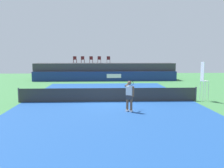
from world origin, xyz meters
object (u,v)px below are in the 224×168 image
object	(u,v)px
tennis_player	(129,95)
tennis_ball	(157,99)
spectator_chair_center	(91,59)
umpire_chair	(203,79)
net_post_far	(196,94)
spectator_chair_far_right	(108,59)
spectator_chair_far_left	(75,59)
net_post_near	(19,95)
spectator_chair_left	(83,59)
spectator_chair_right	(99,59)

from	to	relation	value
tennis_player	tennis_ball	xyz separation A→B (m)	(2.46, 3.55, -0.92)
spectator_chair_center	umpire_chair	world-z (taller)	spectator_chair_center
spectator_chair_center	net_post_far	world-z (taller)	spectator_chair_center
spectator_chair_far_right	tennis_ball	bearing A→B (deg)	-78.08
umpire_chair	spectator_chair_far_left	bearing A→B (deg)	124.54
net_post_near	tennis_ball	distance (m)	9.76
spectator_chair_far_left	spectator_chair_left	distance (m)	1.01
net_post_far	tennis_player	distance (m)	6.01
spectator_chair_far_right	tennis_player	world-z (taller)	spectator_chair_far_right
tennis_player	tennis_ball	size ratio (longest dim) A/B	26.03
spectator_chair_far_left	net_post_near	world-z (taller)	spectator_chair_far_left
umpire_chair	tennis_ball	bearing A→B (deg)	171.93
spectator_chair_far_right	net_post_near	distance (m)	16.58
net_post_far	net_post_near	bearing A→B (deg)	180.00
spectator_chair_far_left	net_post_near	distance (m)	15.69
spectator_chair_center	tennis_ball	world-z (taller)	spectator_chair_center
spectator_chair_left	spectator_chair_right	distance (m)	2.18
net_post_near	net_post_far	bearing A→B (deg)	0.00
spectator_chair_right	umpire_chair	world-z (taller)	spectator_chair_right
net_post_near	tennis_player	xyz separation A→B (m)	(7.28, -3.12, 0.46)
umpire_chair	tennis_player	distance (m)	6.44
spectator_chair_right	tennis_player	bearing A→B (deg)	-84.36
spectator_chair_far_left	tennis_player	xyz separation A→B (m)	(4.98, -18.49, -1.73)
tennis_ball	umpire_chair	bearing A→B (deg)	-8.07
spectator_chair_center	tennis_player	size ratio (longest dim) A/B	0.50
net_post_far	tennis_ball	world-z (taller)	net_post_far
spectator_chair_left	net_post_far	size ratio (longest dim) A/B	0.89
spectator_chair_left	spectator_chair_center	bearing A→B (deg)	-10.26
tennis_player	net_post_near	bearing A→B (deg)	156.83
spectator_chair_right	umpire_chair	xyz separation A→B (m)	(7.42, -15.24, -1.11)
spectator_chair_center	net_post_far	distance (m)	17.38
spectator_chair_center	spectator_chair_right	xyz separation A→B (m)	(1.06, -0.05, 0.00)
umpire_chair	net_post_near	world-z (taller)	umpire_chair
net_post_near	tennis_ball	bearing A→B (deg)	2.53
net_post_far	umpire_chair	bearing A→B (deg)	-1.76
net_post_far	tennis_ball	xyz separation A→B (m)	(-2.66, 0.43, -0.46)
spectator_chair_right	spectator_chair_far_right	distance (m)	1.21
spectator_chair_right	spectator_chair_left	bearing A→B (deg)	173.34
spectator_chair_far_left	net_post_far	world-z (taller)	spectator_chair_far_left
spectator_chair_center	net_post_far	size ratio (longest dim) A/B	0.89
spectator_chair_far_right	net_post_near	xyz separation A→B (m)	(-6.66, -15.03, -2.19)
spectator_chair_right	tennis_ball	xyz separation A→B (m)	(4.27, -14.80, -2.66)
spectator_chair_right	net_post_near	bearing A→B (deg)	-109.77
spectator_chair_left	tennis_ball	xyz separation A→B (m)	(6.44, -15.05, -2.66)
net_post_near	spectator_chair_far_left	bearing A→B (deg)	81.48
spectator_chair_far_right	tennis_ball	size ratio (longest dim) A/B	13.06
net_post_near	spectator_chair_left	bearing A→B (deg)	77.94
spectator_chair_left	net_post_far	world-z (taller)	spectator_chair_left
spectator_chair_far_right	umpire_chair	bearing A→B (deg)	-67.51
spectator_chair_center	tennis_player	world-z (taller)	spectator_chair_center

